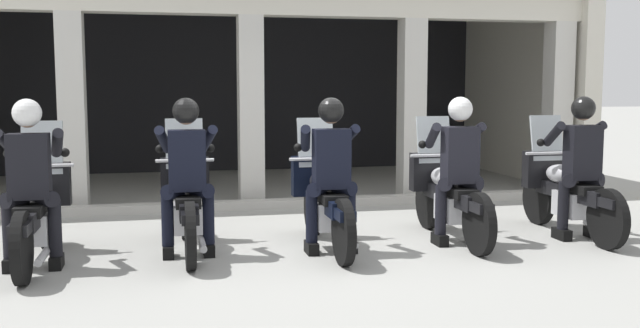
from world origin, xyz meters
TOP-DOWN VIEW (x-y plane):
  - ground_plane at (0.00, 3.00)m, footprint 80.00×80.00m
  - station_building at (-0.41, 5.18)m, footprint 10.83×4.77m
  - kerb_strip at (-0.41, 2.27)m, footprint 10.33×0.24m
  - motorcycle_far_left at (-2.85, -0.24)m, footprint 0.62×2.04m
  - police_officer_far_left at (-2.85, -0.53)m, footprint 0.63×0.61m
  - motorcycle_left at (-1.42, -0.04)m, footprint 0.62×2.04m
  - police_officer_left at (-1.43, -0.32)m, footprint 0.63×0.61m
  - motorcycle_center at (0.00, -0.19)m, footprint 0.62×2.04m
  - police_officer_center at (0.00, -0.47)m, footprint 0.63×0.61m
  - motorcycle_right at (1.43, -0.10)m, footprint 0.62×2.04m
  - police_officer_right at (1.43, -0.38)m, footprint 0.63×0.61m
  - motorcycle_far_right at (2.85, -0.14)m, footprint 0.62×2.04m
  - police_officer_far_right at (2.85, -0.42)m, footprint 0.63×0.61m

SIDE VIEW (x-z plane):
  - ground_plane at x=0.00m, z-range 0.00..0.00m
  - kerb_strip at x=-0.41m, z-range 0.00..0.12m
  - motorcycle_far_left at x=-2.85m, z-range -0.17..1.17m
  - motorcycle_left at x=-1.42m, z-range -0.17..1.17m
  - motorcycle_center at x=0.00m, z-range -0.17..1.17m
  - motorcycle_right at x=1.43m, z-range -0.17..1.17m
  - motorcycle_far_right at x=2.85m, z-range -0.17..1.17m
  - police_officer_right at x=1.43m, z-range 0.15..1.73m
  - police_officer_far_left at x=-2.85m, z-range 0.15..1.73m
  - police_officer_left at x=-1.43m, z-range 0.15..1.73m
  - police_officer_center at x=0.00m, z-range 0.15..1.73m
  - police_officer_far_right at x=2.85m, z-range 0.15..1.73m
  - station_building at x=-0.41m, z-range 0.46..3.74m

